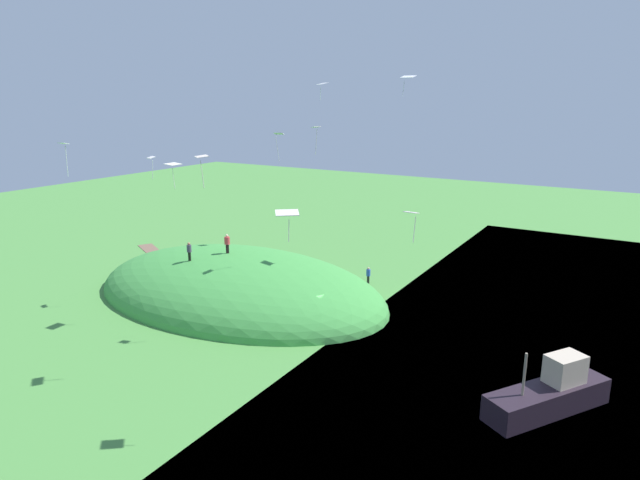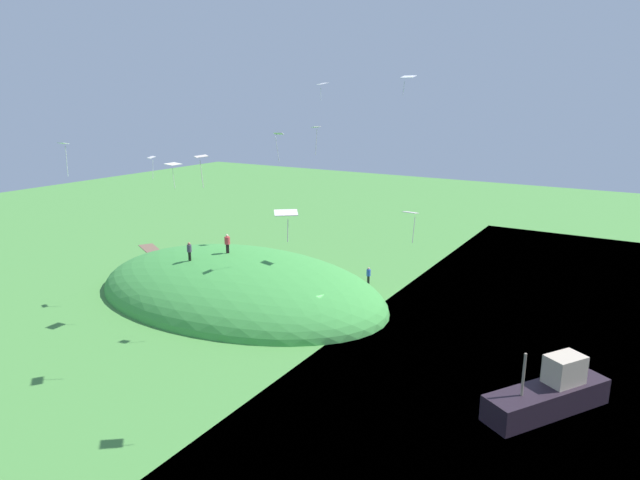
{
  "view_description": "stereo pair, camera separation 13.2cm",
  "coord_description": "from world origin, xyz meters",
  "views": [
    {
      "loc": [
        -20.87,
        34.04,
        16.67
      ],
      "look_at": [
        1.14,
        -2.74,
        5.63
      ],
      "focal_mm": 31.01,
      "sensor_mm": 36.0,
      "label": 1
    },
    {
      "loc": [
        -20.98,
        33.97,
        16.67
      ],
      "look_at": [
        1.14,
        -2.74,
        5.63
      ],
      "focal_mm": 31.01,
      "sensor_mm": 36.0,
      "label": 2
    }
  ],
  "objects": [
    {
      "name": "person_with_child",
      "position": [
        0.23,
        -9.9,
        0.99
      ],
      "size": [
        0.4,
        0.4,
        1.58
      ],
      "rotation": [
        0.0,
        0.0,
        3.2
      ],
      "color": "black",
      "rests_on": "ground_plane"
    },
    {
      "name": "kite_5",
      "position": [
        -9.92,
        5.92,
        10.45
      ],
      "size": [
        0.83,
        0.62,
        1.69
      ],
      "color": "white"
    },
    {
      "name": "kite_4",
      "position": [
        -6.39,
        12.86,
        11.37
      ],
      "size": [
        1.34,
        1.28,
        1.45
      ],
      "color": "silver"
    },
    {
      "name": "person_watching_kites",
      "position": [
        11.27,
        1.59,
        4.45
      ],
      "size": [
        0.43,
        0.43,
        1.58
      ],
      "rotation": [
        0.0,
        0.0,
        3.28
      ],
      "color": "black",
      "rests_on": "grass_hill"
    },
    {
      "name": "boat_on_lake",
      "position": [
        -17.75,
        4.3,
        1.0
      ],
      "size": [
        5.81,
        7.51,
        3.87
      ],
      "rotation": [
        0.0,
        0.0,
        4.14
      ],
      "color": "black",
      "rests_on": "lake_water"
    },
    {
      "name": "kite_8",
      "position": [
        5.65,
        -10.66,
        17.88
      ],
      "size": [
        1.45,
        1.38,
        1.55
      ],
      "color": "white"
    },
    {
      "name": "kite_0",
      "position": [
        13.54,
        2.86,
        11.91
      ],
      "size": [
        0.83,
        0.69,
        1.76
      ],
      "color": "white"
    },
    {
      "name": "kite_3",
      "position": [
        -3.57,
        -8.37,
        18.24
      ],
      "size": [
        1.15,
        0.84,
        1.59
      ],
      "color": "white"
    },
    {
      "name": "kite_2",
      "position": [
        1.66,
        -3.01,
        14.26
      ],
      "size": [
        0.66,
        0.79,
        2.21
      ],
      "color": "silver"
    },
    {
      "name": "grass_hill",
      "position": [
        8.57,
        -1.26,
        0.0
      ],
      "size": [
        27.67,
        17.56,
        7.48
      ],
      "primitive_type": "ellipsoid",
      "color": "green",
      "rests_on": "ground_plane"
    },
    {
      "name": "person_near_shore",
      "position": [
        9.42,
        -1.08,
        4.77
      ],
      "size": [
        0.66,
        0.66,
        1.67
      ],
      "rotation": [
        0.0,
        0.0,
        0.86
      ],
      "color": "black",
      "rests_on": "grass_hill"
    },
    {
      "name": "person_walking_path",
      "position": [
        17.9,
        -8.14,
        0.99
      ],
      "size": [
        0.49,
        0.49,
        1.59
      ],
      "rotation": [
        0.0,
        0.0,
        4.49
      ],
      "color": "black",
      "rests_on": "ground_plane"
    },
    {
      "name": "kite_1",
      "position": [
        10.64,
        12.45,
        13.67
      ],
      "size": [
        0.65,
        0.48,
        2.15
      ],
      "color": "white"
    },
    {
      "name": "kite_9",
      "position": [
        9.06,
        4.94,
        11.93
      ],
      "size": [
        0.86,
        1.19,
        1.88
      ],
      "color": "white"
    },
    {
      "name": "ground_plane",
      "position": [
        0.0,
        0.0,
        0.0
      ],
      "size": [
        160.0,
        160.0,
        0.0
      ],
      "primitive_type": "plane",
      "color": "#4A893E"
    },
    {
      "name": "kite_7",
      "position": [
        0.98,
        2.99,
        14.13
      ],
      "size": [
        0.74,
        0.73,
        1.96
      ],
      "color": "white"
    },
    {
      "name": "dirt_path",
      "position": [
        24.19,
        -6.59,
        0.02
      ],
      "size": [
        10.21,
        6.39,
        0.04
      ],
      "primitive_type": "cube",
      "rotation": [
        0.0,
        0.0,
        -0.48
      ],
      "color": "brown",
      "rests_on": "ground_plane"
    },
    {
      "name": "kite_6",
      "position": [
        1.54,
        9.96,
        13.3
      ],
      "size": [
        1.21,
        1.16,
        1.9
      ],
      "color": "white"
    }
  ]
}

